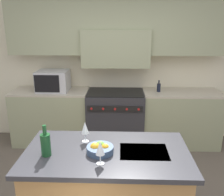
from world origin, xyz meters
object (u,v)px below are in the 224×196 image
Objects in this scene: range_stove at (115,118)px; wine_glass_near at (100,148)px; oil_bottle_on_counter at (159,87)px; wine_bottle at (46,144)px; fruit_bowl at (100,149)px; microwave at (53,81)px; wine_glass_far at (85,128)px.

range_stove is 4.50× the size of wine_glass_near.
oil_bottle_on_counter is at bearing 70.26° from wine_glass_near.
wine_bottle reaches higher than oil_bottle_on_counter.
wine_glass_near is at bearing -92.00° from range_stove.
fruit_bowl is at bearing 96.35° from wine_glass_near.
wine_bottle is 0.48m from fruit_bowl.
range_stove is 2.08m from fruit_bowl.
wine_glass_near is at bearing -66.33° from microwave.
microwave is 2.12× the size of fruit_bowl.
microwave is 2.45× the size of wine_glass_near.
microwave reaches higher than wine_bottle.
oil_bottle_on_counter is at bearing 68.06° from fruit_bowl.
wine_glass_near is (0.49, -0.13, 0.03)m from wine_bottle.
fruit_bowl is (0.47, 0.07, -0.07)m from wine_bottle.
microwave is at bearing 179.97° from oil_bottle_on_counter.
oil_bottle_on_counter is at bearing -0.03° from microwave.
wine_glass_far is 0.86× the size of fruit_bowl.
wine_glass_far and oil_bottle_on_counter have the same top height.
microwave is 2.00m from wine_glass_far.
microwave is at bearing 113.50° from wine_glass_far.
fruit_bowl is at bearing -92.79° from range_stove.
wine_bottle is at bearing 165.71° from wine_glass_near.
wine_glass_near and oil_bottle_on_counter have the same top height.
fruit_bowl is at bearing 7.93° from wine_bottle.
wine_glass_near is 0.22m from fruit_bowl.
range_stove is at bearing 88.00° from wine_glass_near.
fruit_bowl is 2.20m from oil_bottle_on_counter.
wine_bottle is 1.47× the size of oil_bottle_on_counter.
wine_bottle reaches higher than fruit_bowl.
microwave is (-1.06, 0.02, 0.65)m from range_stove.
oil_bottle_on_counter is (0.72, 0.02, 0.55)m from range_stove.
wine_glass_near is (-0.08, -2.21, 0.61)m from range_stove.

